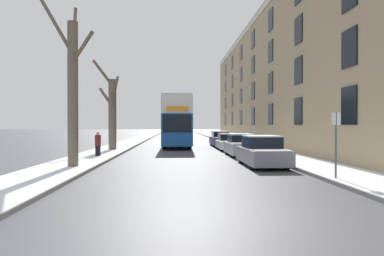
{
  "coord_description": "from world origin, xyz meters",
  "views": [
    {
      "loc": [
        -0.83,
        -7.53,
        2.04
      ],
      "look_at": [
        0.47,
        19.38,
        1.81
      ],
      "focal_mm": 32.0,
      "sensor_mm": 36.0,
      "label": 1
    }
  ],
  "objects_px": {
    "bare_tree_left_0": "(72,87)",
    "parked_car_2": "(228,142)",
    "oncoming_van": "(174,131)",
    "parked_car_3": "(220,139)",
    "pedestrian_left_sidewalk": "(98,144)",
    "parked_car_1": "(241,146)",
    "street_sign_post": "(336,142)",
    "bare_tree_left_1": "(112,111)",
    "parked_car_0": "(262,152)",
    "double_decker_bus": "(177,119)"
  },
  "relations": [
    {
      "from": "bare_tree_left_0",
      "to": "parked_car_2",
      "type": "height_order",
      "value": "bare_tree_left_0"
    },
    {
      "from": "parked_car_2",
      "to": "oncoming_van",
      "type": "bearing_deg",
      "value": 102.58
    },
    {
      "from": "parked_car_3",
      "to": "bare_tree_left_0",
      "type": "bearing_deg",
      "value": -118.14
    },
    {
      "from": "oncoming_van",
      "to": "pedestrian_left_sidewalk",
      "type": "distance_m",
      "value": 27.03
    },
    {
      "from": "bare_tree_left_0",
      "to": "parked_car_1",
      "type": "height_order",
      "value": "bare_tree_left_0"
    },
    {
      "from": "bare_tree_left_0",
      "to": "street_sign_post",
      "type": "bearing_deg",
      "value": -21.29
    },
    {
      "from": "oncoming_van",
      "to": "street_sign_post",
      "type": "height_order",
      "value": "street_sign_post"
    },
    {
      "from": "bare_tree_left_0",
      "to": "parked_car_3",
      "type": "xyz_separation_m",
      "value": [
        9.03,
        16.88,
        -3.11
      ]
    },
    {
      "from": "oncoming_van",
      "to": "street_sign_post",
      "type": "bearing_deg",
      "value": -80.72
    },
    {
      "from": "street_sign_post",
      "to": "parked_car_3",
      "type": "bearing_deg",
      "value": 93.76
    },
    {
      "from": "bare_tree_left_1",
      "to": "parked_car_1",
      "type": "distance_m",
      "value": 10.49
    },
    {
      "from": "pedestrian_left_sidewalk",
      "to": "parked_car_1",
      "type": "bearing_deg",
      "value": 22.42
    },
    {
      "from": "pedestrian_left_sidewalk",
      "to": "bare_tree_left_0",
      "type": "bearing_deg",
      "value": -75.3
    },
    {
      "from": "parked_car_2",
      "to": "oncoming_van",
      "type": "relative_size",
      "value": 0.72
    },
    {
      "from": "parked_car_0",
      "to": "parked_car_3",
      "type": "distance_m",
      "value": 15.98
    },
    {
      "from": "double_decker_bus",
      "to": "parked_car_3",
      "type": "height_order",
      "value": "double_decker_bus"
    },
    {
      "from": "pedestrian_left_sidewalk",
      "to": "street_sign_post",
      "type": "distance_m",
      "value": 13.94
    },
    {
      "from": "parked_car_1",
      "to": "parked_car_2",
      "type": "distance_m",
      "value": 5.28
    },
    {
      "from": "double_decker_bus",
      "to": "parked_car_2",
      "type": "relative_size",
      "value": 2.58
    },
    {
      "from": "oncoming_van",
      "to": "parked_car_2",
      "type": "bearing_deg",
      "value": -77.42
    },
    {
      "from": "parked_car_1",
      "to": "pedestrian_left_sidewalk",
      "type": "relative_size",
      "value": 2.39
    },
    {
      "from": "parked_car_1",
      "to": "oncoming_van",
      "type": "bearing_deg",
      "value": 100.03
    },
    {
      "from": "double_decker_bus",
      "to": "parked_car_1",
      "type": "distance_m",
      "value": 10.96
    },
    {
      "from": "parked_car_0",
      "to": "parked_car_1",
      "type": "height_order",
      "value": "parked_car_0"
    },
    {
      "from": "bare_tree_left_0",
      "to": "oncoming_van",
      "type": "bearing_deg",
      "value": 81.88
    },
    {
      "from": "parked_car_2",
      "to": "parked_car_1",
      "type": "bearing_deg",
      "value": -90.0
    },
    {
      "from": "parked_car_2",
      "to": "street_sign_post",
      "type": "distance_m",
      "value": 15.86
    },
    {
      "from": "bare_tree_left_1",
      "to": "oncoming_van",
      "type": "height_order",
      "value": "bare_tree_left_1"
    },
    {
      "from": "bare_tree_left_0",
      "to": "parked_car_1",
      "type": "relative_size",
      "value": 2.12
    },
    {
      "from": "street_sign_post",
      "to": "bare_tree_left_0",
      "type": "bearing_deg",
      "value": 158.71
    },
    {
      "from": "street_sign_post",
      "to": "parked_car_2",
      "type": "bearing_deg",
      "value": 94.98
    },
    {
      "from": "parked_car_1",
      "to": "parked_car_2",
      "type": "bearing_deg",
      "value": 90.0
    },
    {
      "from": "parked_car_3",
      "to": "street_sign_post",
      "type": "distance_m",
      "value": 21.0
    },
    {
      "from": "oncoming_van",
      "to": "bare_tree_left_0",
      "type": "bearing_deg",
      "value": -98.12
    },
    {
      "from": "parked_car_1",
      "to": "parked_car_3",
      "type": "distance_m",
      "value": 10.44
    },
    {
      "from": "parked_car_1",
      "to": "parked_car_3",
      "type": "xyz_separation_m",
      "value": [
        0.0,
        10.44,
        -0.01
      ]
    },
    {
      "from": "oncoming_van",
      "to": "pedestrian_left_sidewalk",
      "type": "xyz_separation_m",
      "value": [
        -4.55,
        -26.64,
        -0.34
      ]
    },
    {
      "from": "parked_car_3",
      "to": "oncoming_van",
      "type": "distance_m",
      "value": 15.63
    },
    {
      "from": "bare_tree_left_0",
      "to": "double_decker_bus",
      "type": "height_order",
      "value": "bare_tree_left_0"
    },
    {
      "from": "bare_tree_left_1",
      "to": "pedestrian_left_sidewalk",
      "type": "distance_m",
      "value": 6.05
    },
    {
      "from": "bare_tree_left_1",
      "to": "parked_car_2",
      "type": "bearing_deg",
      "value": 5.61
    },
    {
      "from": "oncoming_van",
      "to": "pedestrian_left_sidewalk",
      "type": "height_order",
      "value": "oncoming_van"
    },
    {
      "from": "parked_car_2",
      "to": "oncoming_van",
      "type": "xyz_separation_m",
      "value": [
        -4.49,
        20.12,
        0.61
      ]
    },
    {
      "from": "parked_car_1",
      "to": "street_sign_post",
      "type": "distance_m",
      "value": 10.61
    },
    {
      "from": "parked_car_1",
      "to": "street_sign_post",
      "type": "xyz_separation_m",
      "value": [
        1.37,
        -10.49,
        0.77
      ]
    },
    {
      "from": "bare_tree_left_0",
      "to": "parked_car_3",
      "type": "relative_size",
      "value": 1.86
    },
    {
      "from": "parked_car_2",
      "to": "parked_car_3",
      "type": "distance_m",
      "value": 5.16
    },
    {
      "from": "bare_tree_left_0",
      "to": "double_decker_bus",
      "type": "relative_size",
      "value": 0.77
    },
    {
      "from": "double_decker_bus",
      "to": "parked_car_0",
      "type": "bearing_deg",
      "value": -74.87
    },
    {
      "from": "bare_tree_left_0",
      "to": "street_sign_post",
      "type": "height_order",
      "value": "bare_tree_left_0"
    }
  ]
}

